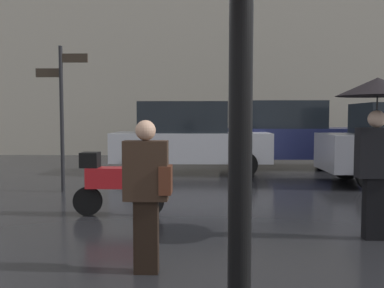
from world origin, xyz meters
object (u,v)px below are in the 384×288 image
Objects in this scene: parked_car_right at (287,134)px; street_signpost at (62,104)px; pedestrian_with_bag at (148,187)px; parked_car_distant at (189,137)px; parked_scooter at (115,181)px; pedestrian_with_umbrella at (377,112)px.

street_signpost is at bearing 39.80° from parked_car_right.
pedestrian_with_bag is 0.36× the size of parked_car_distant.
street_signpost reaches higher than pedestrian_with_bag.
parked_car_right is at bearing -163.38° from pedestrian_with_bag.
parked_car_distant reaches higher than parked_scooter.
pedestrian_with_bag is 2.58m from parked_scooter.
parked_car_right reaches higher than parked_car_distant.
pedestrian_with_bag is 0.36× the size of parked_car_right.
parked_scooter is (-3.58, 1.19, -1.07)m from pedestrian_with_umbrella.
parked_scooter is 7.56m from parked_car_right.
parked_car_right is 3.28m from parked_car_distant.
parked_car_distant is at bearing -158.76° from pedestrian_with_umbrella.
parked_car_right is at bearing 37.98° from street_signpost.
parked_scooter is 0.34× the size of parked_car_right.
street_signpost is at bearing -123.01° from parked_car_distant.
pedestrian_with_umbrella is at bearing -60.52° from parked_car_distant.
parked_car_distant is 4.02m from street_signpost.
pedestrian_with_bag is at bearing -62.18° from street_signpost.
parked_scooter is 2.89m from street_signpost.
street_signpost reaches higher than parked_car_distant.
parked_car_distant is at bearing 67.01° from parked_scooter.
pedestrian_with_umbrella is 6.82m from parked_car_distant.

